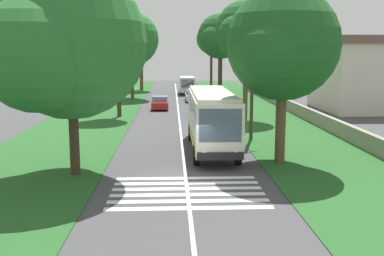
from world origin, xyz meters
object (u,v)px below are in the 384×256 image
Objects in this scene: trailing_car_1 at (160,103)px; roadside_tree_right_2 at (211,40)px; roadside_tree_right_0 at (245,33)px; roadside_building at (360,73)px; roadside_tree_left_1 at (64,47)px; trailing_minibus_0 at (187,84)px; roadside_tree_left_0 at (140,41)px; roadside_tree_right_3 at (219,38)px; coach_bus at (211,117)px; utility_pole at (252,81)px; roadside_tree_left_2 at (130,40)px; trailing_car_0 at (200,109)px; roadside_tree_left_3 at (116,31)px; trailing_car_2 at (193,96)px; roadside_tree_right_1 at (280,47)px.

roadside_tree_right_2 is at bearing -16.45° from trailing_car_1.
roadside_building is at bearing -63.18° from roadside_tree_right_0.
trailing_minibus_0 is at bearing -9.14° from roadside_tree_left_1.
roadside_tree_left_0 is 1.00× the size of roadside_tree_right_0.
roadside_tree_right_3 reaches higher than roadside_building.
utility_pole is at bearing -42.15° from coach_bus.
utility_pole is 22.27m from roadside_building.
roadside_tree_left_2 is at bearing 178.54° from roadside_tree_left_0.
trailing_car_0 is 0.72× the size of trailing_minibus_0.
roadside_tree_left_1 is 21.58m from roadside_tree_left_3.
coach_bus is 1.39× the size of utility_pole.
trailing_car_1 is at bearing 163.55° from roadside_tree_right_2.
trailing_car_0 is 0.41× the size of roadside_tree_right_2.
trailing_car_1 is at bearing 169.17° from trailing_minibus_0.
roadside_tree_left_1 is at bearing 164.29° from roadside_tree_right_3.
utility_pole reaches higher than coach_bus.
roadside_tree_right_2 reaches higher than trailing_car_2.
roadside_tree_right_0 is at bearing -128.12° from trailing_car_0.
utility_pole is (-43.65, -10.66, -3.64)m from roadside_tree_left_0.
trailing_car_1 is at bearing 37.72° from trailing_car_0.
trailing_minibus_0 reaches higher than trailing_car_0.
roadside_tree_left_0 is 35.52m from roadside_tree_right_0.
coach_bus is 22.09m from trailing_car_1.
roadside_tree_right_3 is (6.02, -3.91, 7.40)m from trailing_car_2.
coach_bus is at bearing -154.06° from roadside_tree_left_3.
trailing_car_2 is 33.82m from roadside_tree_right_1.
roadside_tree_left_0 is 1.34× the size of utility_pole.
roadside_tree_right_0 is at bearing -16.82° from coach_bus.
roadside_building is (-19.74, -17.85, 2.37)m from trailing_minibus_0.
roadside_tree_left_1 is at bearing -179.63° from roadside_tree_left_2.
roadside_tree_right_3 is (39.18, -0.63, 1.64)m from roadside_tree_right_1.
roadside_tree_left_1 is at bearing 136.06° from roadside_building.
roadside_tree_right_1 is 39.22m from roadside_tree_right_3.
roadside_building is (-15.35, -13.56, -4.16)m from roadside_tree_right_3.
roadside_tree_left_3 is 26.00m from roadside_building.
roadside_tree_left_3 is (-17.86, -0.26, 0.45)m from roadside_tree_left_2.
coach_bus is 16.61m from trailing_car_0.
roadside_tree_right_2 is (7.42, -4.10, 6.52)m from trailing_minibus_0.
trailing_minibus_0 is 0.75× the size of utility_pole.
roadside_tree_left_0 reaches higher than coach_bus.
roadside_tree_left_0 is at bearing 92.14° from roadside_tree_right_2.
trailing_car_0 is 1.00× the size of trailing_car_2.
coach_bus is 0.99× the size of roadside_tree_right_3.
roadside_tree_left_0 is 13.55m from roadside_tree_left_2.
roadside_tree_left_1 is (-52.92, 0.09, -1.44)m from roadside_tree_left_0.
roadside_tree_left_0 is at bearing 23.82° from trailing_car_2.
roadside_tree_right_0 is 1.02× the size of roadside_tree_right_2.
coach_bus is 18.43m from roadside_tree_left_3.
roadside_tree_right_1 is 0.83× the size of roadside_building.
coach_bus is 1.05× the size of roadside_tree_right_2.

